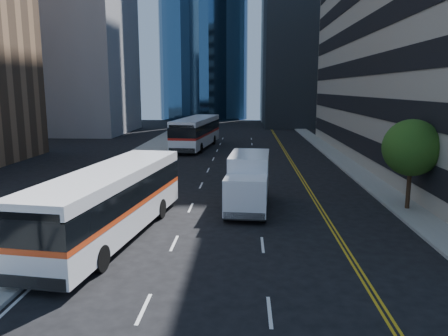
{
  "coord_description": "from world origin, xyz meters",
  "views": [
    {
      "loc": [
        -0.3,
        -16.72,
        6.92
      ],
      "look_at": [
        -1.42,
        5.8,
        2.8
      ],
      "focal_mm": 35.0,
      "sensor_mm": 36.0,
      "label": 1
    }
  ],
  "objects_px": {
    "bus_rear": "(196,132)",
    "bus_front": "(111,201)",
    "box_truck": "(248,181)",
    "street_tree": "(412,148)"
  },
  "relations": [
    {
      "from": "bus_rear",
      "to": "box_truck",
      "type": "bearing_deg",
      "value": -70.75
    },
    {
      "from": "bus_rear",
      "to": "box_truck",
      "type": "height_order",
      "value": "bus_rear"
    },
    {
      "from": "bus_rear",
      "to": "box_truck",
      "type": "relative_size",
      "value": 2.1
    },
    {
      "from": "street_tree",
      "to": "box_truck",
      "type": "bearing_deg",
      "value": 179.93
    },
    {
      "from": "bus_front",
      "to": "box_truck",
      "type": "relative_size",
      "value": 1.93
    },
    {
      "from": "street_tree",
      "to": "bus_front",
      "type": "relative_size",
      "value": 0.4
    },
    {
      "from": "bus_rear",
      "to": "bus_front",
      "type": "bearing_deg",
      "value": -84.43
    },
    {
      "from": "bus_front",
      "to": "bus_rear",
      "type": "bearing_deg",
      "value": 96.65
    },
    {
      "from": "bus_front",
      "to": "street_tree",
      "type": "bearing_deg",
      "value": 26.35
    },
    {
      "from": "street_tree",
      "to": "bus_rear",
      "type": "relative_size",
      "value": 0.37
    }
  ]
}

